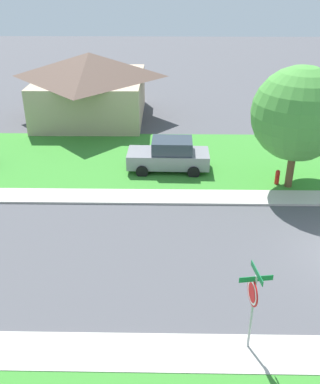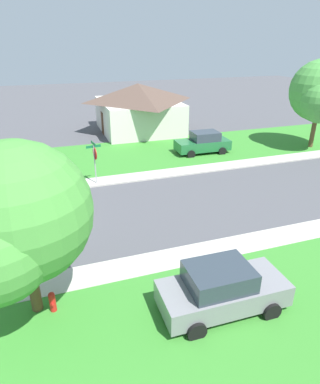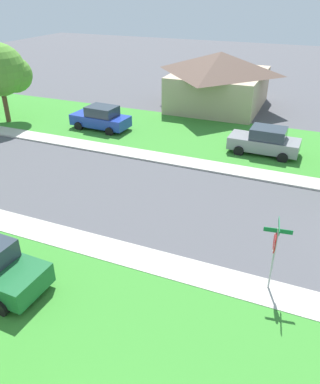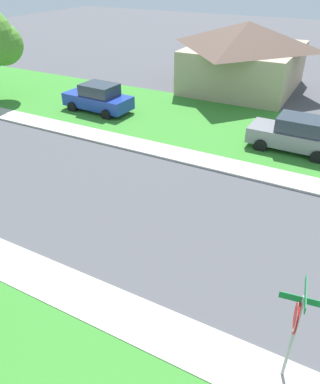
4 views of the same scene
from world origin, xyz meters
name	(u,v)px [view 1 (image 1 of 4)]	position (x,y,z in m)	size (l,w,h in m)	color
sidewalk_east	(64,196)	(4.70, 12.00, 0.05)	(1.40, 56.00, 0.10)	#B7B2A8
lawn_east	(82,158)	(9.40, 12.00, 0.04)	(8.00, 56.00, 0.08)	#38842D
stop_sign_far_corner	(253,297)	(-4.44, 4.81, 1.89)	(0.91, 0.91, 2.77)	#9E9EA3
car_grey_behind_trees	(169,155)	(7.87, 7.01, 0.87)	(2.10, 4.33, 1.76)	gray
tree_across_left	(300,115)	(6.15, 0.94, 3.62)	(4.69, 4.36, 5.94)	brown
house_right_setback	(91,85)	(17.11, 12.53, 2.38)	(9.05, 7.86, 4.60)	tan
fire_hydrant	(277,177)	(6.16, 1.62, 0.44)	(0.38, 0.22, 0.83)	red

